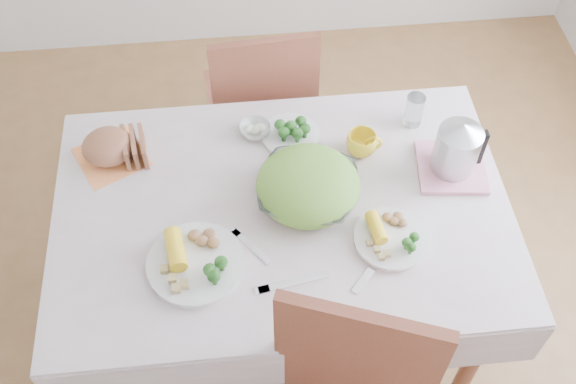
{
  "coord_description": "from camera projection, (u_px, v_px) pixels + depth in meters",
  "views": [
    {
      "loc": [
        -0.12,
        -1.29,
        2.55
      ],
      "look_at": [
        0.02,
        0.02,
        0.82
      ],
      "focal_mm": 42.0,
      "sensor_mm": 36.0,
      "label": 1
    }
  ],
  "objects": [
    {
      "name": "fork_right",
      "position": [
        373.0,
        269.0,
        2.07
      ],
      "size": [
        0.16,
        0.17,
        0.0
      ],
      "primitive_type": "cube",
      "rotation": [
        0.0,
        0.0,
        -0.74
      ],
      "color": "silver",
      "rests_on": "tablecloth"
    },
    {
      "name": "chair_far",
      "position": [
        260.0,
        102.0,
        2.92
      ],
      "size": [
        0.47,
        0.47,
        0.97
      ],
      "primitive_type": "cube",
      "rotation": [
        0.0,
        0.0,
        3.23
      ],
      "color": "brown",
      "rests_on": "floor"
    },
    {
      "name": "fruit_bowl",
      "position": [
        255.0,
        130.0,
        2.39
      ],
      "size": [
        0.15,
        0.15,
        0.03
      ],
      "primitive_type": "imported",
      "rotation": [
        0.0,
        0.0,
        -0.42
      ],
      "color": "white",
      "rests_on": "tablecloth"
    },
    {
      "name": "dinner_plate_left",
      "position": [
        196.0,
        264.0,
        2.06
      ],
      "size": [
        0.35,
        0.35,
        0.03
      ],
      "primitive_type": "cylinder",
      "rotation": [
        0.0,
        0.0,
        -0.2
      ],
      "color": "white",
      "rests_on": "tablecloth"
    },
    {
      "name": "floor",
      "position": [
        284.0,
        315.0,
        2.81
      ],
      "size": [
        3.6,
        3.6,
        0.0
      ],
      "primitive_type": "plane",
      "color": "brown",
      "rests_on": "ground"
    },
    {
      "name": "yellow_mug",
      "position": [
        362.0,
        144.0,
        2.32
      ],
      "size": [
        0.13,
        0.13,
        0.08
      ],
      "primitive_type": "imported",
      "rotation": [
        0.0,
        0.0,
        -0.2
      ],
      "color": "yellow",
      "rests_on": "tablecloth"
    },
    {
      "name": "broccoli_plate",
      "position": [
        291.0,
        135.0,
        2.39
      ],
      "size": [
        0.27,
        0.27,
        0.02
      ],
      "primitive_type": "cylinder",
      "rotation": [
        0.0,
        0.0,
        0.4
      ],
      "color": "beige",
      "rests_on": "tablecloth"
    },
    {
      "name": "bread_loaf",
      "position": [
        108.0,
        146.0,
        2.29
      ],
      "size": [
        0.19,
        0.18,
        0.11
      ],
      "primitive_type": "ellipsoid",
      "rotation": [
        0.0,
        0.0,
        0.06
      ],
      "color": "brown",
      "rests_on": "napkin"
    },
    {
      "name": "tablecloth",
      "position": [
        283.0,
        209.0,
        2.21
      ],
      "size": [
        1.5,
        1.0,
        0.01
      ],
      "primitive_type": "cube",
      "color": "beige",
      "rests_on": "dining_table"
    },
    {
      "name": "dining_table",
      "position": [
        283.0,
        269.0,
        2.52
      ],
      "size": [
        1.4,
        0.9,
        0.75
      ],
      "primitive_type": "cube",
      "color": "brown",
      "rests_on": "floor"
    },
    {
      "name": "knife",
      "position": [
        293.0,
        282.0,
        2.04
      ],
      "size": [
        0.22,
        0.06,
        0.0
      ],
      "primitive_type": "cube",
      "rotation": [
        0.0,
        0.0,
        1.74
      ],
      "color": "silver",
      "rests_on": "tablecloth"
    },
    {
      "name": "pink_tray",
      "position": [
        451.0,
        168.0,
        2.3
      ],
      "size": [
        0.25,
        0.25,
        0.02
      ],
      "primitive_type": "cube",
      "rotation": [
        0.0,
        0.0,
        -0.12
      ],
      "color": "pink",
      "rests_on": "tablecloth"
    },
    {
      "name": "glass_tumbler",
      "position": [
        414.0,
        110.0,
        2.39
      ],
      "size": [
        0.08,
        0.08,
        0.13
      ],
      "primitive_type": "cylinder",
      "rotation": [
        0.0,
        0.0,
        0.18
      ],
      "color": "white",
      "rests_on": "tablecloth"
    },
    {
      "name": "napkin",
      "position": [
        111.0,
        157.0,
        2.34
      ],
      "size": [
        0.29,
        0.29,
        0.0
      ],
      "primitive_type": "cube",
      "rotation": [
        0.0,
        0.0,
        0.46
      ],
      "color": "#FE914C",
      "rests_on": "tablecloth"
    },
    {
      "name": "dinner_plate_right",
      "position": [
        391.0,
        239.0,
        2.12
      ],
      "size": [
        0.28,
        0.28,
        0.02
      ],
      "primitive_type": "cylinder",
      "rotation": [
        0.0,
        0.0,
        -0.21
      ],
      "color": "white",
      "rests_on": "tablecloth"
    },
    {
      "name": "fork_left",
      "position": [
        251.0,
        247.0,
        2.11
      ],
      "size": [
        0.12,
        0.15,
        0.0
      ],
      "primitive_type": "cube",
      "rotation": [
        0.0,
        0.0,
        0.65
      ],
      "color": "silver",
      "rests_on": "tablecloth"
    },
    {
      "name": "salad_bowl",
      "position": [
        308.0,
        190.0,
        2.2
      ],
      "size": [
        0.4,
        0.4,
        0.08
      ],
      "primitive_type": "imported",
      "rotation": [
        0.0,
        0.0,
        -0.29
      ],
      "color": "white",
      "rests_on": "tablecloth"
    },
    {
      "name": "electric_kettle",
      "position": [
        458.0,
        146.0,
        2.21
      ],
      "size": [
        0.19,
        0.19,
        0.21
      ],
      "primitive_type": "cylinder",
      "rotation": [
        0.0,
        0.0,
        0.3
      ],
      "color": "#B2B5BA",
      "rests_on": "pink_tray"
    }
  ]
}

